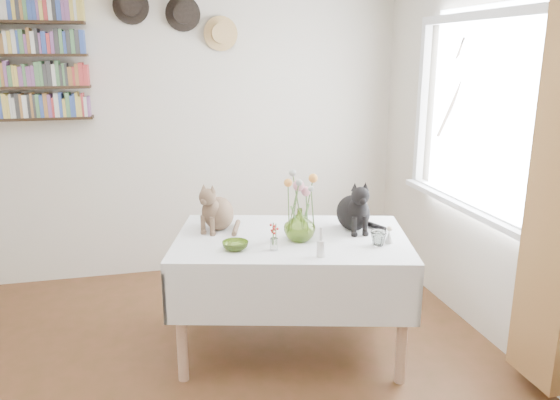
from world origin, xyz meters
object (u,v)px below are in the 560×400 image
object	(u,v)px
flower_vase	(300,225)
bookshelf_unit	(19,60)
dining_table	(292,265)
black_cat	(353,204)
tabby_cat	(218,205)

from	to	relation	value
flower_vase	bookshelf_unit	world-z (taller)	bookshelf_unit
dining_table	bookshelf_unit	world-z (taller)	bookshelf_unit
flower_vase	bookshelf_unit	bearing A→B (deg)	139.26
black_cat	flower_vase	size ratio (longest dim) A/B	1.70
dining_table	flower_vase	xyz separation A→B (m)	(0.03, -0.08, 0.29)
bookshelf_unit	black_cat	bearing A→B (deg)	-32.75
flower_vase	dining_table	bearing A→B (deg)	111.57
black_cat	bookshelf_unit	distance (m)	2.75
dining_table	tabby_cat	bearing A→B (deg)	147.45
tabby_cat	flower_vase	world-z (taller)	tabby_cat
bookshelf_unit	tabby_cat	bearing A→B (deg)	-41.81
black_cat	bookshelf_unit	size ratio (longest dim) A/B	0.35
tabby_cat	black_cat	distance (m)	0.88
dining_table	black_cat	size ratio (longest dim) A/B	4.72
tabby_cat	flower_vase	distance (m)	0.58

